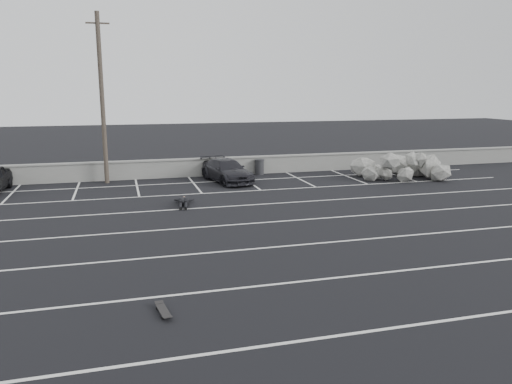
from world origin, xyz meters
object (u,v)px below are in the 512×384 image
object	(u,v)px
riprap_pile	(402,169)
person	(184,199)
utility_pole	(102,99)
car_right	(227,171)
trash_bin	(259,167)
skateboard	(163,311)

from	to	relation	value
riprap_pile	person	size ratio (longest dim) A/B	2.09
utility_pole	riprap_pile	distance (m)	17.06
car_right	person	world-z (taller)	car_right
utility_pole	trash_bin	bearing A→B (deg)	2.62
utility_pole	riprap_pile	size ratio (longest dim) A/B	1.76
utility_pole	skateboard	size ratio (longest dim) A/B	11.12
trash_bin	skateboard	world-z (taller)	trash_bin
utility_pole	person	xyz separation A→B (m)	(3.37, -6.20, -4.28)
utility_pole	person	bearing A→B (deg)	-61.46
car_right	skateboard	bearing A→B (deg)	-119.70
car_right	trash_bin	size ratio (longest dim) A/B	4.68
utility_pole	riprap_pile	xyz separation A→B (m)	(16.32, -2.91, -4.02)
trash_bin	skateboard	size ratio (longest dim) A/B	1.13
utility_pole	person	size ratio (longest dim) A/B	3.66
car_right	skateboard	xyz separation A→B (m)	(-4.90, -15.82, -0.54)
car_right	utility_pole	bearing A→B (deg)	155.47
person	utility_pole	bearing A→B (deg)	127.49
person	skateboard	bearing A→B (deg)	-90.81
trash_bin	person	distance (m)	8.52
utility_pole	person	distance (m)	8.26
riprap_pile	person	world-z (taller)	riprap_pile
riprap_pile	person	distance (m)	13.36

